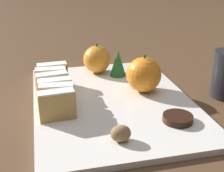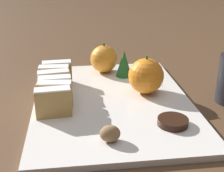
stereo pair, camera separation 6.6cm
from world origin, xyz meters
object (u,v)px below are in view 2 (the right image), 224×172
at_px(orange_far, 103,59).
at_px(walnut, 110,134).
at_px(chocolate_cookie, 173,122).
at_px(orange_near, 146,76).

bearing_deg(orange_far, walnut, -93.52).
relative_size(walnut, chocolate_cookie, 0.62).
xyz_separation_m(orange_near, orange_far, (-0.08, 0.14, -0.00)).
height_order(orange_near, chocolate_cookie, orange_near).
xyz_separation_m(orange_near, chocolate_cookie, (0.02, -0.15, -0.03)).
relative_size(orange_near, walnut, 2.50).
xyz_separation_m(orange_far, chocolate_cookie, (0.10, -0.29, -0.03)).
relative_size(orange_far, walnut, 2.27).
bearing_deg(chocolate_cookie, orange_near, 96.73).
bearing_deg(orange_far, orange_near, -60.27).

